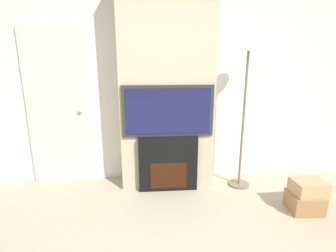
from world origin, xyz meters
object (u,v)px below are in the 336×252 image
fireplace (168,163)px  box_stack (306,196)px  floor_lamp (246,82)px  television (168,111)px

fireplace → box_stack: size_ratio=1.96×
floor_lamp → box_stack: floor_lamp is taller
fireplace → television: 0.69m
fireplace → floor_lamp: 1.42m
floor_lamp → television: bearing=-178.1°
television → box_stack: size_ratio=2.93×
box_stack → floor_lamp: bearing=129.2°
television → box_stack: 1.86m
floor_lamp → fireplace: bearing=-178.3°
television → box_stack: bearing=-22.6°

